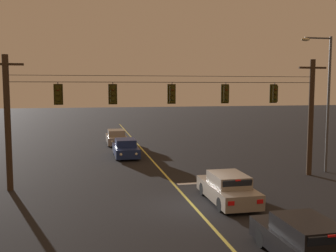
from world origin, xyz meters
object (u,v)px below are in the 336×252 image
(car_waiting_near_lane, at_px, (228,189))
(traffic_light_leftmost, at_px, (58,94))
(car_oncoming_lead, at_px, (126,148))
(traffic_light_rightmost, at_px, (275,94))
(car_oncoming_trailing, at_px, (116,138))
(car_waiting_second_near, at_px, (306,243))
(street_lamp_corner, at_px, (325,92))
(traffic_light_right_inner, at_px, (226,94))
(traffic_light_centre, at_px, (172,94))
(traffic_light_left_inner, at_px, (113,94))

(car_waiting_near_lane, bearing_deg, traffic_light_leftmost, 151.16)
(car_oncoming_lead, bearing_deg, traffic_light_rightmost, -47.26)
(car_waiting_near_lane, height_order, car_oncoming_trailing, same)
(traffic_light_rightmost, bearing_deg, car_waiting_second_near, -112.19)
(car_oncoming_lead, bearing_deg, traffic_light_leftmost, -116.76)
(traffic_light_rightmost, bearing_deg, street_lamp_corner, 8.66)
(traffic_light_rightmost, distance_m, car_oncoming_trailing, 18.13)
(traffic_light_right_inner, relative_size, traffic_light_rightmost, 1.00)
(car_oncoming_lead, bearing_deg, car_waiting_near_lane, -74.90)
(traffic_light_centre, distance_m, car_oncoming_trailing, 16.25)
(car_oncoming_lead, height_order, street_lamp_corner, street_lamp_corner)
(traffic_light_leftmost, height_order, car_oncoming_trailing, traffic_light_leftmost)
(car_waiting_second_near, distance_m, street_lamp_corner, 14.78)
(traffic_light_right_inner, xyz_separation_m, car_waiting_near_lane, (-1.46, -4.37, -4.41))
(traffic_light_centre, xyz_separation_m, car_oncoming_lead, (-1.80, 8.73, -4.41))
(traffic_light_rightmost, xyz_separation_m, street_lamp_corner, (3.71, 0.56, 0.06))
(traffic_light_leftmost, xyz_separation_m, car_oncoming_trailing, (4.18, 15.51, -4.41))
(traffic_light_leftmost, bearing_deg, car_waiting_near_lane, -28.84)
(car_oncoming_lead, xyz_separation_m, street_lamp_corner, (11.77, -8.17, 4.47))
(car_waiting_second_near, bearing_deg, street_lamp_corner, 54.60)
(traffic_light_centre, relative_size, car_waiting_near_lane, 0.28)
(car_oncoming_lead, height_order, car_waiting_second_near, same)
(traffic_light_left_inner, bearing_deg, traffic_light_right_inner, 0.00)
(traffic_light_centre, height_order, car_oncoming_lead, traffic_light_centre)
(traffic_light_leftmost, distance_m, traffic_light_left_inner, 2.89)
(car_oncoming_trailing, bearing_deg, street_lamp_corner, -51.24)
(traffic_light_right_inner, distance_m, car_oncoming_trailing, 16.95)
(traffic_light_rightmost, height_order, car_oncoming_trailing, traffic_light_rightmost)
(traffic_light_leftmost, xyz_separation_m, car_oncoming_lead, (4.40, 8.73, -4.41))
(car_waiting_near_lane, relative_size, car_oncoming_lead, 0.98)
(traffic_light_left_inner, height_order, car_oncoming_trailing, traffic_light_left_inner)
(traffic_light_rightmost, height_order, car_oncoming_lead, traffic_light_rightmost)
(car_oncoming_lead, bearing_deg, traffic_light_right_inner, -60.22)
(traffic_light_centre, bearing_deg, traffic_light_rightmost, 0.00)
(traffic_light_left_inner, xyz_separation_m, car_waiting_near_lane, (5.05, -4.37, -4.41))
(car_waiting_near_lane, height_order, street_lamp_corner, street_lamp_corner)
(traffic_light_leftmost, bearing_deg, car_waiting_second_near, -53.72)
(traffic_light_right_inner, height_order, car_oncoming_lead, traffic_light_right_inner)
(car_waiting_second_near, relative_size, street_lamp_corner, 0.50)
(traffic_light_leftmost, relative_size, car_waiting_near_lane, 0.28)
(traffic_light_rightmost, relative_size, street_lamp_corner, 0.14)
(traffic_light_right_inner, bearing_deg, traffic_light_leftmost, 180.00)
(car_oncoming_lead, bearing_deg, traffic_light_left_inner, -99.83)
(traffic_light_left_inner, bearing_deg, traffic_light_centre, 0.00)
(car_waiting_near_lane, distance_m, car_oncoming_trailing, 20.23)
(car_waiting_near_lane, relative_size, street_lamp_corner, 0.50)
(traffic_light_left_inner, bearing_deg, traffic_light_rightmost, 0.00)
(traffic_light_leftmost, bearing_deg, traffic_light_centre, 0.00)
(traffic_light_leftmost, relative_size, car_oncoming_lead, 0.28)
(traffic_light_right_inner, distance_m, traffic_light_rightmost, 3.07)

